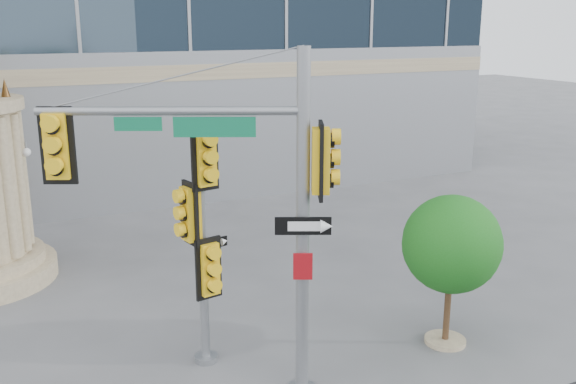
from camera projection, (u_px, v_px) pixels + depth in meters
name	position (u px, v px, depth m)	size (l,w,h in m)	color
main_signal_pole	(236.00, 190.00, 11.51)	(4.82, 2.56, 6.66)	slate
secondary_signal_pole	(202.00, 227.00, 12.88)	(0.95, 0.69, 5.22)	slate
street_tree	(452.00, 248.00, 14.02)	(2.22, 2.17, 3.45)	gray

